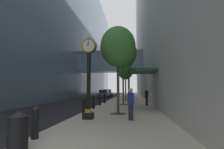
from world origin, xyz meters
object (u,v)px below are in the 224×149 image
object	(u,v)px
pedestrian_walking	(147,96)
pedestrian_by_clock	(131,103)
street_tree_near	(118,47)
bollard_fourth	(94,102)
trash_bin	(18,130)
bollard_third	(84,105)
bollard_nearest	(35,122)
street_tree_mid_far	(126,71)
car_grey_mid	(104,94)
bollard_sixth	(105,98)
street_tree_mid_near	(123,53)
street_clock	(89,73)
car_red_near	(108,93)
bollard_fifth	(100,100)

from	to	relation	value
pedestrian_walking	pedestrian_by_clock	bearing A→B (deg)	-100.39
street_tree_near	pedestrian_walking	distance (m)	7.58
bollard_fourth	trash_bin	world-z (taller)	bollard_fourth
bollard_third	pedestrian_by_clock	xyz separation A→B (m)	(3.15, -1.99, 0.34)
bollard_nearest	trash_bin	xyz separation A→B (m)	(0.17, -1.10, -0.02)
street_tree_mid_far	car_grey_mid	bearing A→B (deg)	115.04
bollard_sixth	street_tree_near	world-z (taller)	street_tree_near
bollard_nearest	bollard_fourth	xyz separation A→B (m)	(0.00, 8.65, 0.00)
bollard_nearest	street_tree_mid_near	size ratio (longest dim) A/B	0.15
bollard_fourth	trash_bin	size ratio (longest dim) A/B	1.02
pedestrian_by_clock	car_grey_mid	xyz separation A→B (m)	(-5.84, 26.50, -0.25)
bollard_nearest	street_tree_mid_far	size ratio (longest dim) A/B	0.19
bollard_sixth	street_tree_near	distance (m)	9.61
pedestrian_walking	pedestrian_by_clock	distance (m)	8.56
street_tree_mid_near	street_clock	bearing A→B (deg)	-99.47
street_clock	car_grey_mid	world-z (taller)	street_clock
bollard_nearest	bollard_fourth	distance (m)	8.65
pedestrian_by_clock	car_red_near	size ratio (longest dim) A/B	0.40
car_red_near	car_grey_mid	world-z (taller)	car_red_near
street_clock	bollard_nearest	bearing A→B (deg)	-101.83
bollard_third	car_grey_mid	world-z (taller)	car_grey_mid
bollard_sixth	car_red_near	size ratio (longest dim) A/B	0.25
street_clock	bollard_third	bearing A→B (deg)	112.92
pedestrian_by_clock	trash_bin	bearing A→B (deg)	-121.40
street_tree_mid_near	car_red_near	world-z (taller)	street_tree_mid_near
street_tree_mid_near	bollard_nearest	bearing A→B (deg)	-100.19
street_clock	street_tree_near	size ratio (longest dim) A/B	0.79
bollard_third	bollard_fifth	xyz separation A→B (m)	(0.00, 5.76, 0.00)
bollard_fourth	street_tree_mid_near	size ratio (longest dim) A/B	0.15
bollard_sixth	pedestrian_by_clock	world-z (taller)	pedestrian_by_clock
street_clock	bollard_nearest	world-z (taller)	street_clock
pedestrian_by_clock	street_tree_mid_near	bearing A→B (deg)	95.42
bollard_third	car_red_near	size ratio (longest dim) A/B	0.25
bollard_nearest	pedestrian_walking	bearing A→B (deg)	68.94
bollard_third	bollard_fifth	size ratio (longest dim) A/B	1.00
street_tree_mid_near	pedestrian_walking	distance (m)	5.26
bollard_fourth	bollard_fifth	world-z (taller)	same
bollard_nearest	bollard_sixth	world-z (taller)	same
street_clock	trash_bin	xyz separation A→B (m)	(-0.63, -4.96, -2.03)
car_grey_mid	street_tree_mid_far	bearing A→B (deg)	-64.96
street_clock	pedestrian_walking	bearing A→B (deg)	65.00
street_tree_mid_near	pedestrian_by_clock	world-z (taller)	street_tree_mid_near
bollard_sixth	pedestrian_walking	size ratio (longest dim) A/B	0.61
street_clock	street_tree_mid_near	world-z (taller)	street_tree_mid_near
street_clock	bollard_third	distance (m)	2.89
bollard_third	bollard_sixth	xyz separation A→B (m)	(0.00, 8.65, 0.00)
street_tree_mid_near	car_grey_mid	size ratio (longest dim) A/B	1.67
bollard_nearest	car_red_near	distance (m)	35.46
car_red_near	trash_bin	bearing A→B (deg)	-85.68
street_clock	bollard_fourth	xyz separation A→B (m)	(-0.81, 4.79, -2.01)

